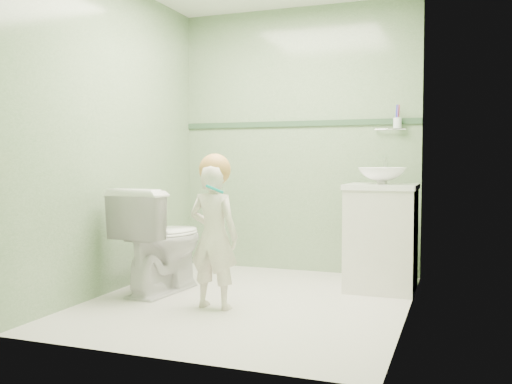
% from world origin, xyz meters
% --- Properties ---
extents(ground, '(2.50, 2.50, 0.00)m').
position_xyz_m(ground, '(0.00, 0.00, 0.00)').
color(ground, silver).
rests_on(ground, ground).
extents(room_shell, '(2.50, 2.54, 2.40)m').
position_xyz_m(room_shell, '(0.00, 0.00, 1.20)').
color(room_shell, gray).
rests_on(room_shell, ground).
extents(trim_stripe, '(2.20, 0.02, 0.05)m').
position_xyz_m(trim_stripe, '(0.00, 1.24, 1.35)').
color(trim_stripe, '#335338').
rests_on(trim_stripe, room_shell).
extents(vanity, '(0.52, 0.50, 0.80)m').
position_xyz_m(vanity, '(0.84, 0.70, 0.40)').
color(vanity, silver).
rests_on(vanity, ground).
extents(counter, '(0.54, 0.52, 0.04)m').
position_xyz_m(counter, '(0.84, 0.70, 0.81)').
color(counter, white).
rests_on(counter, vanity).
extents(basin, '(0.37, 0.37, 0.13)m').
position_xyz_m(basin, '(0.84, 0.70, 0.89)').
color(basin, white).
rests_on(basin, counter).
extents(faucet, '(0.03, 0.13, 0.18)m').
position_xyz_m(faucet, '(0.84, 0.89, 0.97)').
color(faucet, silver).
rests_on(faucet, counter).
extents(cup_holder, '(0.26, 0.07, 0.21)m').
position_xyz_m(cup_holder, '(0.89, 1.18, 1.33)').
color(cup_holder, silver).
rests_on(cup_holder, room_shell).
extents(toilet, '(0.53, 0.83, 0.81)m').
position_xyz_m(toilet, '(-0.74, 0.06, 0.40)').
color(toilet, white).
rests_on(toilet, ground).
extents(toddler, '(0.37, 0.26, 0.98)m').
position_xyz_m(toddler, '(-0.16, -0.25, 0.49)').
color(toddler, beige).
rests_on(toddler, ground).
extents(hair_cap, '(0.22, 0.22, 0.22)m').
position_xyz_m(hair_cap, '(-0.16, -0.22, 0.95)').
color(hair_cap, '#BE8643').
rests_on(hair_cap, toddler).
extents(teal_toothbrush, '(0.11, 0.13, 0.08)m').
position_xyz_m(teal_toothbrush, '(-0.10, -0.38, 0.83)').
color(teal_toothbrush, '#079690').
rests_on(teal_toothbrush, toddler).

